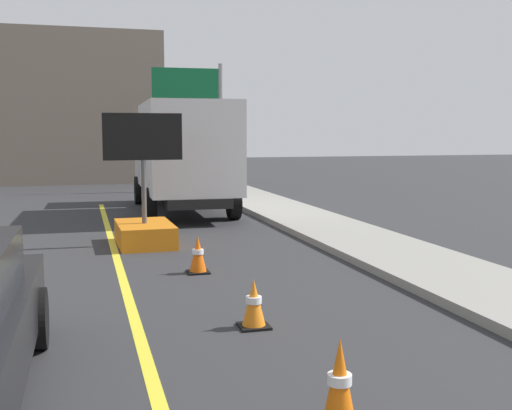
{
  "coord_description": "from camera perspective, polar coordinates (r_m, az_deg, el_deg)",
  "views": [
    {
      "loc": [
        -0.58,
        3.45,
        2.31
      ],
      "look_at": [
        0.65,
        7.83,
        1.78
      ],
      "focal_mm": 43.82,
      "sensor_mm": 36.0,
      "label": 1
    }
  ],
  "objects": [
    {
      "name": "traffic_cone_far_lane",
      "position": [
        7.5,
        -0.2,
        -9.0
      ],
      "size": [
        0.36,
        0.36,
        0.59
      ],
      "color": "black",
      "rests_on": "ground"
    },
    {
      "name": "far_building_block",
      "position": [
        31.81,
        -21.87,
        8.17
      ],
      "size": [
        14.11,
        6.01,
        6.85
      ],
      "primitive_type": "cube",
      "color": "gray",
      "rests_on": "ground"
    },
    {
      "name": "highway_guide_sign",
      "position": [
        24.91,
        -5.01,
        9.17
      ],
      "size": [
        2.79,
        0.21,
        5.0
      ],
      "color": "gray",
      "rests_on": "ground"
    },
    {
      "name": "traffic_cone_mid_lane",
      "position": [
        5.03,
        7.63,
        -16.08
      ],
      "size": [
        0.36,
        0.36,
        0.75
      ],
      "color": "black",
      "rests_on": "ground"
    },
    {
      "name": "traffic_cone_curbside",
      "position": [
        10.36,
        -5.33,
        -4.53
      ],
      "size": [
        0.36,
        0.36,
        0.62
      ],
      "color": "black",
      "rests_on": "ground"
    },
    {
      "name": "arrow_board_trailer",
      "position": [
        13.07,
        -10.14,
        -1.51
      ],
      "size": [
        1.6,
        1.83,
        2.7
      ],
      "color": "orange",
      "rests_on": "ground"
    },
    {
      "name": "box_truck",
      "position": [
        18.22,
        -6.72,
        4.73
      ],
      "size": [
        2.6,
        6.76,
        3.12
      ],
      "color": "black",
      "rests_on": "ground"
    }
  ]
}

